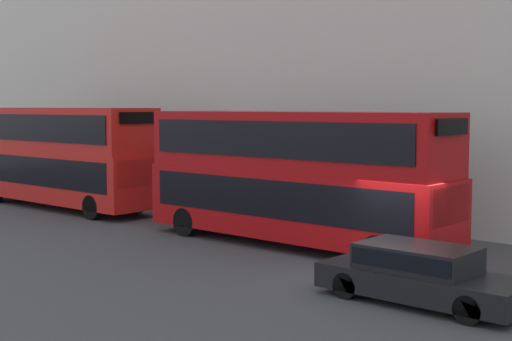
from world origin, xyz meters
TOP-DOWN VIEW (x-y plane):
  - ground_plane at (0.00, 0.00)m, footprint 200.00×200.00m
  - bus_leading at (1.60, 4.55)m, footprint 2.59×11.06m
  - bus_second_in_queue at (1.60, 17.79)m, footprint 2.59×10.88m
  - car_dark_sedan at (-1.80, -1.87)m, footprint 1.84×4.79m
  - pedestrian at (3.88, 16.33)m, footprint 0.36×0.36m

SIDE VIEW (x-z plane):
  - ground_plane at x=0.00m, z-range 0.00..0.00m
  - car_dark_sedan at x=-1.80m, z-range 0.04..1.40m
  - pedestrian at x=3.88m, z-range -0.07..1.74m
  - bus_leading at x=1.60m, z-range 0.22..4.60m
  - bus_second_in_queue at x=1.60m, z-range 0.23..4.71m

